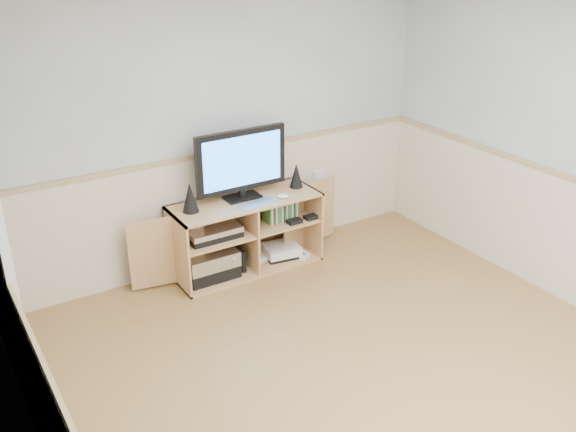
# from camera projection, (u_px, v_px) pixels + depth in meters

# --- Properties ---
(room) EXTENTS (4.04, 4.54, 2.54)m
(room) POSITION_uv_depth(u_px,v_px,m) (375.00, 220.00, 3.74)
(room) COLOR tan
(room) RESTS_ON ground
(media_cabinet) EXTENTS (2.04, 0.49, 0.65)m
(media_cabinet) POSITION_uv_depth(u_px,v_px,m) (243.00, 231.00, 5.64)
(media_cabinet) COLOR tan
(media_cabinet) RESTS_ON floor
(monitor) EXTENTS (0.82, 0.18, 0.61)m
(monitor) POSITION_uv_depth(u_px,v_px,m) (241.00, 162.00, 5.37)
(monitor) COLOR black
(monitor) RESTS_ON media_cabinet
(speaker_left) EXTENTS (0.14, 0.14, 0.25)m
(speaker_left) POSITION_uv_depth(u_px,v_px,m) (190.00, 197.00, 5.19)
(speaker_left) COLOR black
(speaker_left) RESTS_ON media_cabinet
(speaker_right) EXTENTS (0.12, 0.12, 0.22)m
(speaker_right) POSITION_uv_depth(u_px,v_px,m) (296.00, 175.00, 5.69)
(speaker_right) COLOR black
(speaker_right) RESTS_ON media_cabinet
(keyboard) EXTENTS (0.34, 0.18, 0.01)m
(keyboard) POSITION_uv_depth(u_px,v_px,m) (256.00, 204.00, 5.37)
(keyboard) COLOR silver
(keyboard) RESTS_ON media_cabinet
(mouse) EXTENTS (0.11, 0.10, 0.04)m
(mouse) POSITION_uv_depth(u_px,v_px,m) (283.00, 196.00, 5.49)
(mouse) COLOR white
(mouse) RESTS_ON media_cabinet
(av_components) EXTENTS (0.53, 0.34, 0.47)m
(av_components) POSITION_uv_depth(u_px,v_px,m) (210.00, 255.00, 5.47)
(av_components) COLOR black
(av_components) RESTS_ON media_cabinet
(game_consoles) EXTENTS (0.46, 0.30, 0.11)m
(game_consoles) POSITION_uv_depth(u_px,v_px,m) (280.00, 251.00, 5.86)
(game_consoles) COLOR white
(game_consoles) RESTS_ON media_cabinet
(game_cases) EXTENTS (0.30, 0.14, 0.19)m
(game_cases) POSITION_uv_depth(u_px,v_px,m) (281.00, 210.00, 5.69)
(game_cases) COLOR #3F8C3F
(game_cases) RESTS_ON media_cabinet
(wall_outlet) EXTENTS (0.12, 0.03, 0.12)m
(wall_outlet) POSITION_uv_depth(u_px,v_px,m) (319.00, 176.00, 6.13)
(wall_outlet) COLOR white
(wall_outlet) RESTS_ON wall_back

